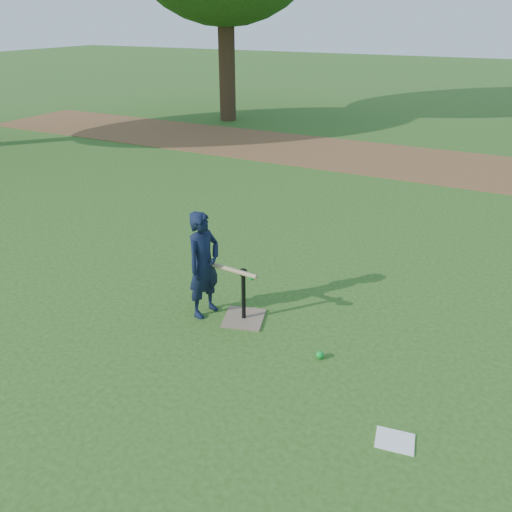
% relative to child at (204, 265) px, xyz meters
% --- Properties ---
extents(ground, '(80.00, 80.00, 0.00)m').
position_rel_child_xyz_m(ground, '(0.58, 0.02, -0.61)').
color(ground, '#285116').
rests_on(ground, ground).
extents(dirt_strip, '(24.00, 3.00, 0.01)m').
position_rel_child_xyz_m(dirt_strip, '(0.58, 7.52, -0.60)').
color(dirt_strip, brown).
rests_on(dirt_strip, ground).
extents(child, '(0.37, 0.49, 1.22)m').
position_rel_child_xyz_m(child, '(0.00, 0.00, 0.00)').
color(child, black).
rests_on(child, ground).
extents(wiffle_ball_ground, '(0.08, 0.08, 0.08)m').
position_rel_child_xyz_m(wiffle_ball_ground, '(1.45, -0.21, -0.57)').
color(wiffle_ball_ground, '#0D962A').
rests_on(wiffle_ball_ground, ground).
extents(clipboard, '(0.33, 0.27, 0.01)m').
position_rel_child_xyz_m(clipboard, '(2.35, -0.94, -0.60)').
color(clipboard, white).
rests_on(clipboard, ground).
extents(batting_tee, '(0.53, 0.53, 0.61)m').
position_rel_child_xyz_m(batting_tee, '(0.45, 0.07, -0.50)').
color(batting_tee, '#816752').
rests_on(batting_tee, ground).
extents(swing_action, '(0.63, 0.12, 0.09)m').
position_rel_child_xyz_m(swing_action, '(0.35, 0.04, -0.02)').
color(swing_action, tan).
rests_on(swing_action, ground).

